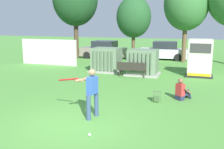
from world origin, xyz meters
name	(u,v)px	position (x,y,z in m)	size (l,w,h in m)	color
ground_plane	(74,123)	(0.00, 0.00, 0.00)	(96.00, 96.00, 0.00)	#51933D
fence_panel	(49,52)	(-7.44, 10.50, 1.00)	(4.80, 0.12, 2.00)	beige
transformer_west	(106,60)	(-2.13, 9.15, 0.79)	(2.10, 1.70, 1.62)	#9E9B93
transformer_mid_west	(143,63)	(0.46, 8.79, 0.79)	(2.10, 1.70, 1.62)	#9E9B93
generator_enclosure	(200,58)	(3.87, 9.49, 1.14)	(1.60, 1.40, 2.30)	#262626
park_bench	(132,68)	(-0.05, 7.92, 0.54)	(1.81, 0.46, 0.92)	#2D2823
batter	(91,91)	(0.35, 0.65, 0.98)	(1.61, 0.75, 1.74)	#384C75
sports_ball	(90,135)	(0.90, -0.79, 0.04)	(0.09, 0.09, 0.09)	white
seated_spectator	(182,91)	(3.20, 3.93, 0.38)	(0.72, 0.76, 0.96)	#282D4C
backpack	(157,97)	(2.23, 3.27, 0.21)	(0.34, 0.28, 0.44)	#4C723F
tree_center_left	(134,17)	(-1.47, 13.93, 3.72)	(2.83, 2.83, 5.42)	brown
tree_center_right	(186,4)	(2.56, 15.36, 4.74)	(3.62, 3.62, 6.91)	brown
parked_car_leftmost	(104,50)	(-4.73, 15.59, 0.75)	(4.24, 2.01, 1.62)	gray
parked_car_left_of_center	(164,51)	(0.74, 16.47, 0.75)	(4.31, 2.15, 1.62)	silver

